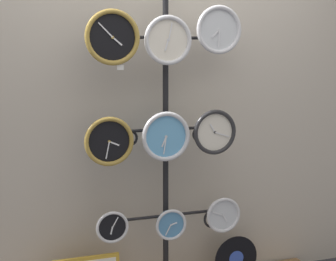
{
  "coord_description": "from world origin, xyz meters",
  "views": [
    {
      "loc": [
        -0.89,
        -2.41,
        1.6
      ],
      "look_at": [
        0.0,
        0.36,
        1.14
      ],
      "focal_mm": 50.0,
      "sensor_mm": 36.0,
      "label": 1
    }
  ],
  "objects_px": {
    "display_stand": "(166,190)",
    "clock_middle_center": "(166,136)",
    "clock_middle_left": "(109,141)",
    "clock_top_left": "(112,37)",
    "clock_bottom_left": "(112,227)",
    "clock_bottom_right": "(223,215)",
    "vinyl_record": "(236,258)",
    "clock_top_right": "(219,30)",
    "clock_bottom_center": "(170,225)",
    "clock_middle_right": "(215,132)",
    "clock_top_center": "(168,40)"
  },
  "relations": [
    {
      "from": "display_stand",
      "to": "clock_middle_center",
      "type": "distance_m",
      "value": 0.39
    },
    {
      "from": "clock_middle_left",
      "to": "clock_top_left",
      "type": "bearing_deg",
      "value": -47.74
    },
    {
      "from": "clock_middle_center",
      "to": "clock_bottom_left",
      "type": "bearing_deg",
      "value": 178.22
    },
    {
      "from": "clock_bottom_right",
      "to": "vinyl_record",
      "type": "height_order",
      "value": "clock_bottom_right"
    },
    {
      "from": "clock_top_left",
      "to": "clock_middle_center",
      "type": "relative_size",
      "value": 1.03
    },
    {
      "from": "clock_top_right",
      "to": "clock_bottom_center",
      "type": "relative_size",
      "value": 1.47
    },
    {
      "from": "clock_middle_center",
      "to": "clock_middle_right",
      "type": "relative_size",
      "value": 1.08
    },
    {
      "from": "clock_bottom_right",
      "to": "clock_middle_right",
      "type": "bearing_deg",
      "value": -162.88
    },
    {
      "from": "clock_top_center",
      "to": "clock_bottom_left",
      "type": "relative_size",
      "value": 1.46
    },
    {
      "from": "clock_middle_right",
      "to": "clock_bottom_right",
      "type": "relative_size",
      "value": 1.2
    },
    {
      "from": "clock_top_left",
      "to": "clock_top_center",
      "type": "distance_m",
      "value": 0.34
    },
    {
      "from": "clock_bottom_center",
      "to": "clock_top_center",
      "type": "bearing_deg",
      "value": 115.67
    },
    {
      "from": "clock_top_center",
      "to": "clock_middle_center",
      "type": "bearing_deg",
      "value": -146.71
    },
    {
      "from": "display_stand",
      "to": "clock_middle_center",
      "type": "xyz_separation_m",
      "value": [
        -0.03,
        -0.1,
        0.37
      ]
    },
    {
      "from": "clock_middle_right",
      "to": "clock_bottom_left",
      "type": "xyz_separation_m",
      "value": [
        -0.67,
        0.02,
        -0.56
      ]
    },
    {
      "from": "clock_top_right",
      "to": "clock_bottom_left",
      "type": "xyz_separation_m",
      "value": [
        -0.7,
        -0.01,
        -1.21
      ]
    },
    {
      "from": "display_stand",
      "to": "vinyl_record",
      "type": "bearing_deg",
      "value": -6.82
    },
    {
      "from": "clock_middle_left",
      "to": "vinyl_record",
      "type": "xyz_separation_m",
      "value": [
        0.88,
        0.03,
        -0.88
      ]
    },
    {
      "from": "display_stand",
      "to": "clock_middle_right",
      "type": "xyz_separation_m",
      "value": [
        0.29,
        -0.11,
        0.38
      ]
    },
    {
      "from": "clock_top_left",
      "to": "clock_bottom_left",
      "type": "distance_m",
      "value": 1.15
    },
    {
      "from": "clock_bottom_right",
      "to": "clock_top_center",
      "type": "bearing_deg",
      "value": -179.08
    },
    {
      "from": "clock_top_right",
      "to": "clock_middle_right",
      "type": "xyz_separation_m",
      "value": [
        -0.03,
        -0.03,
        -0.64
      ]
    },
    {
      "from": "clock_middle_center",
      "to": "clock_middle_right",
      "type": "distance_m",
      "value": 0.32
    },
    {
      "from": "display_stand",
      "to": "clock_middle_left",
      "type": "relative_size",
      "value": 6.67
    },
    {
      "from": "clock_top_left",
      "to": "clock_bottom_left",
      "type": "relative_size",
      "value": 1.57
    },
    {
      "from": "clock_bottom_right",
      "to": "display_stand",
      "type": "bearing_deg",
      "value": 167.46
    },
    {
      "from": "clock_bottom_center",
      "to": "clock_top_left",
      "type": "bearing_deg",
      "value": -178.85
    },
    {
      "from": "display_stand",
      "to": "clock_bottom_center",
      "type": "bearing_deg",
      "value": -92.5
    },
    {
      "from": "clock_top_left",
      "to": "clock_middle_center",
      "type": "distance_m",
      "value": 0.68
    },
    {
      "from": "clock_middle_left",
      "to": "clock_bottom_right",
      "type": "bearing_deg",
      "value": 0.26
    },
    {
      "from": "clock_top_left",
      "to": "vinyl_record",
      "type": "height_order",
      "value": "clock_top_left"
    },
    {
      "from": "clock_top_center",
      "to": "display_stand",
      "type": "bearing_deg",
      "value": 81.33
    },
    {
      "from": "clock_bottom_left",
      "to": "clock_middle_right",
      "type": "bearing_deg",
      "value": -1.62
    },
    {
      "from": "clock_bottom_center",
      "to": "vinyl_record",
      "type": "height_order",
      "value": "clock_bottom_center"
    },
    {
      "from": "clock_bottom_left",
      "to": "clock_top_right",
      "type": "bearing_deg",
      "value": 0.66
    },
    {
      "from": "clock_top_left",
      "to": "display_stand",
      "type": "bearing_deg",
      "value": 17.94
    },
    {
      "from": "clock_top_right",
      "to": "vinyl_record",
      "type": "bearing_deg",
      "value": 7.8
    },
    {
      "from": "clock_top_right",
      "to": "clock_middle_left",
      "type": "relative_size",
      "value": 1.0
    },
    {
      "from": "clock_middle_left",
      "to": "vinyl_record",
      "type": "height_order",
      "value": "clock_middle_left"
    },
    {
      "from": "display_stand",
      "to": "clock_top_left",
      "type": "relative_size",
      "value": 6.23
    },
    {
      "from": "clock_top_right",
      "to": "clock_middle_right",
      "type": "relative_size",
      "value": 1.04
    },
    {
      "from": "clock_bottom_left",
      "to": "clock_bottom_center",
      "type": "height_order",
      "value": "clock_bottom_left"
    },
    {
      "from": "clock_middle_right",
      "to": "vinyl_record",
      "type": "relative_size",
      "value": 0.92
    },
    {
      "from": "display_stand",
      "to": "clock_bottom_center",
      "type": "xyz_separation_m",
      "value": [
        -0.0,
        -0.11,
        -0.2
      ]
    },
    {
      "from": "clock_bottom_center",
      "to": "clock_middle_left",
      "type": "bearing_deg",
      "value": 176.74
    },
    {
      "from": "clock_bottom_center",
      "to": "clock_middle_right",
      "type": "bearing_deg",
      "value": -0.09
    },
    {
      "from": "clock_top_left",
      "to": "clock_top_center",
      "type": "height_order",
      "value": "clock_top_left"
    },
    {
      "from": "clock_top_center",
      "to": "clock_top_right",
      "type": "xyz_separation_m",
      "value": [
        0.34,
        0.01,
        0.07
      ]
    },
    {
      "from": "clock_middle_center",
      "to": "clock_bottom_left",
      "type": "xyz_separation_m",
      "value": [
        -0.35,
        0.01,
        -0.55
      ]
    },
    {
      "from": "clock_middle_right",
      "to": "display_stand",
      "type": "bearing_deg",
      "value": 159.62
    }
  ]
}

